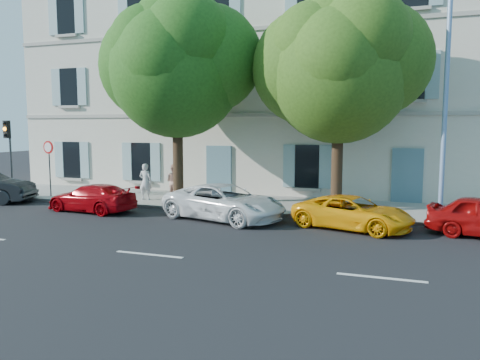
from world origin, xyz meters
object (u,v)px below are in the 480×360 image
at_px(road_sign, 49,156).
at_px(pedestrian_a, 146,182).
at_px(tree_right, 339,74).
at_px(street_lamp, 447,83).
at_px(car_white_coupe, 224,202).
at_px(tree_left, 177,72).
at_px(car_yellow_supercar, 353,213).
at_px(pedestrian_b, 174,182).
at_px(traffic_light, 8,141).
at_px(car_red_coupe, 92,198).

relative_size(road_sign, pedestrian_a, 1.60).
bearing_deg(tree_right, street_lamp, -15.42).
xyz_separation_m(road_sign, street_lamp, (17.06, -0.52, 2.84)).
height_order(car_white_coupe, tree_left, tree_left).
bearing_deg(road_sign, car_yellow_supercar, -7.85).
distance_m(tree_left, pedestrian_b, 4.91).
xyz_separation_m(tree_left, tree_right, (6.70, 0.31, -0.29)).
bearing_deg(road_sign, tree_left, 1.68).
height_order(tree_left, pedestrian_b, tree_left).
relative_size(car_yellow_supercar, road_sign, 1.53).
bearing_deg(tree_left, tree_right, 2.65).
xyz_separation_m(street_lamp, pedestrian_a, (-12.21, 1.04, -3.91)).
xyz_separation_m(tree_right, traffic_light, (-15.45, -0.80, -2.70)).
height_order(car_yellow_supercar, pedestrian_b, pedestrian_b).
height_order(traffic_light, street_lamp, street_lamp).
xyz_separation_m(car_white_coupe, car_yellow_supercar, (4.66, -0.07, -0.10)).
bearing_deg(road_sign, pedestrian_a, 6.16).
bearing_deg(pedestrian_b, car_red_coupe, 66.00).
xyz_separation_m(road_sign, pedestrian_b, (5.99, 1.07, -1.09)).
distance_m(tree_right, road_sign, 13.79).
bearing_deg(road_sign, pedestrian_b, 10.14).
distance_m(car_red_coupe, traffic_light, 6.62).
bearing_deg(tree_left, road_sign, -178.32).
distance_m(car_white_coupe, road_sign, 9.85).
xyz_separation_m(tree_left, traffic_light, (-8.76, -0.49, -3.00)).
height_order(road_sign, pedestrian_a, road_sign).
xyz_separation_m(tree_left, road_sign, (-6.66, -0.20, -3.69)).
height_order(car_yellow_supercar, street_lamp, street_lamp).
relative_size(car_red_coupe, street_lamp, 0.46).
xyz_separation_m(traffic_light, pedestrian_a, (6.95, 0.82, -1.77)).
height_order(tree_left, traffic_light, tree_left).
relative_size(traffic_light, pedestrian_b, 2.23).
relative_size(car_white_coupe, car_yellow_supercar, 1.18).
bearing_deg(car_white_coupe, tree_right, -41.43).
bearing_deg(tree_left, pedestrian_a, 169.71).
distance_m(pedestrian_a, pedestrian_b, 1.27).
height_order(car_red_coupe, tree_left, tree_left).
xyz_separation_m(tree_right, pedestrian_a, (-8.51, 0.02, -4.47)).
height_order(car_white_coupe, traffic_light, traffic_light).
bearing_deg(car_red_coupe, tree_right, 112.28).
relative_size(car_white_coupe, pedestrian_b, 2.95).
distance_m(car_red_coupe, car_white_coupe, 5.68).
bearing_deg(road_sign, car_red_coupe, -28.16).
bearing_deg(pedestrian_a, tree_right, 176.73).
distance_m(car_white_coupe, street_lamp, 8.71).
bearing_deg(tree_right, car_red_coupe, -164.69).
xyz_separation_m(car_white_coupe, pedestrian_a, (-4.72, 2.41, 0.31)).
distance_m(street_lamp, pedestrian_a, 12.86).
relative_size(car_yellow_supercar, pedestrian_a, 2.44).
bearing_deg(tree_right, traffic_light, -177.04).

